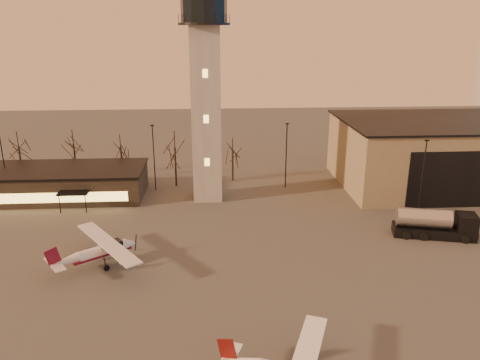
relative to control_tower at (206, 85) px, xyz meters
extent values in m
plane|color=#413E3C|center=(0.00, -30.00, -16.33)|extent=(220.00, 220.00, 0.00)
cube|color=gray|center=(0.00, 0.00, -4.33)|extent=(4.00, 4.00, 24.00)
cylinder|color=black|center=(0.00, 0.00, 7.82)|extent=(6.80, 6.80, 0.30)
cylinder|color=black|center=(0.00, 0.00, 9.67)|extent=(6.00, 6.00, 3.40)
cube|color=#8C7F5B|center=(36.00, 4.00, -11.33)|extent=(30.00, 20.00, 10.00)
cube|color=black|center=(36.00, 4.00, -6.18)|extent=(30.60, 20.60, 0.30)
cube|color=black|center=(36.00, -6.02, -12.33)|extent=(18.00, 0.10, 8.00)
cube|color=black|center=(-22.00, 2.00, -14.33)|extent=(25.00, 10.00, 4.00)
cube|color=black|center=(-22.00, 2.00, -12.18)|extent=(25.40, 10.40, 0.30)
cube|color=#F0C054|center=(-22.00, -3.02, -14.73)|extent=(22.00, 0.08, 1.40)
cube|color=black|center=(-18.00, -4.00, -13.73)|extent=(4.00, 2.00, 0.20)
cylinder|color=black|center=(-30.00, 4.00, -11.33)|extent=(0.16, 0.16, 10.00)
cylinder|color=black|center=(-8.00, 4.00, -11.33)|extent=(0.16, 0.16, 10.00)
cube|color=black|center=(-8.00, 4.00, -6.28)|extent=(0.50, 0.25, 0.18)
cylinder|color=black|center=(12.00, 4.00, -11.33)|extent=(0.16, 0.16, 10.00)
cube|color=black|center=(12.00, 4.00, -6.28)|extent=(0.50, 0.25, 0.18)
cylinder|color=black|center=(28.00, -8.00, -11.33)|extent=(0.16, 0.16, 10.00)
cube|color=black|center=(28.00, -8.00, -6.28)|extent=(0.50, 0.25, 0.18)
cylinder|color=black|center=(-30.00, 10.00, -13.46)|extent=(0.28, 0.28, 5.74)
cylinder|color=black|center=(-14.00, 10.00, -13.70)|extent=(0.28, 0.28, 5.25)
cylinder|color=black|center=(-5.00, 6.00, -13.25)|extent=(0.28, 0.28, 6.16)
cylinder|color=black|center=(4.00, 8.00, -13.84)|extent=(0.28, 0.28, 4.97)
cylinder|color=black|center=(-22.00, 12.00, -13.53)|extent=(0.28, 0.28, 5.60)
cube|color=white|center=(1.53, -37.19, -14.70)|extent=(2.22, 3.68, 0.09)
cube|color=#510D0B|center=(1.43, -37.15, -13.95)|extent=(1.43, 0.63, 1.83)
cylinder|color=silver|center=(-10.84, -19.64, -14.90)|extent=(5.15, 4.23, 1.48)
cone|color=silver|center=(-8.32, -17.87, -14.90)|extent=(1.65, 1.75, 1.42)
cone|color=silver|center=(-14.02, -21.86, -14.73)|extent=(2.96, 2.60, 1.26)
cube|color=black|center=(-9.91, -18.98, -14.39)|extent=(2.09, 1.96, 0.80)
cube|color=maroon|center=(-11.03, -19.77, -14.96)|extent=(5.93, 4.79, 0.25)
cube|color=silver|center=(-10.38, -19.31, -14.01)|extent=(8.60, 11.27, 0.16)
cube|color=silver|center=(-14.86, -22.45, -14.61)|extent=(3.00, 3.67, 0.09)
cube|color=maroon|center=(-14.96, -22.51, -13.81)|extent=(1.35, 0.98, 1.94)
cube|color=black|center=(26.76, -15.03, -15.73)|extent=(9.61, 4.69, 1.20)
cube|color=black|center=(30.15, -15.84, -14.26)|extent=(2.70, 2.94, 1.96)
cube|color=black|center=(30.89, -16.02, -13.93)|extent=(0.59, 2.04, 1.09)
cylinder|color=#AFAFB4|center=(25.49, -14.73, -14.04)|extent=(6.46, 3.64, 2.29)
camera|label=1|loc=(0.60, -64.36, 7.27)|focal=35.00mm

